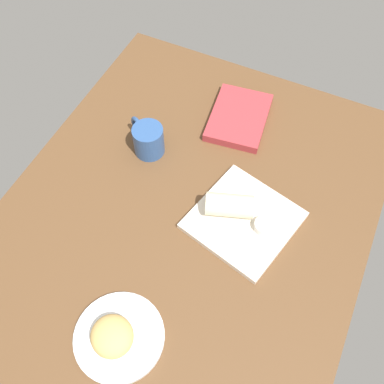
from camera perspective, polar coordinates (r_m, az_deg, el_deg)
The scene contains 8 objects.
dining_table at distance 114.28cm, azimuth -0.57°, elevation -2.67°, with size 110.00×90.00×4.00cm, color brown.
round_plate at distance 100.88cm, azimuth -9.39°, elevation -18.01°, with size 19.61×19.61×1.40cm, color white.
scone_pastry at distance 97.78cm, azimuth -10.22°, elevation -17.93°, with size 9.42×8.94×5.01cm, color tan.
square_plate at distance 110.72cm, azimuth 6.68°, elevation -3.65°, with size 23.50×23.50×1.60cm, color silver.
sauce_cup at distance 108.33cm, azimuth 9.28°, elevation -4.35°, with size 4.74×4.74×2.29cm.
breakfast_wrap at distance 108.20cm, azimuth 4.88°, elevation -1.73°, with size 5.80×5.80×11.69cm, color beige.
book_stack at distance 129.78cm, azimuth 6.09°, elevation 9.58°, with size 23.11×18.28×2.53cm.
coffee_mug at distance 120.34cm, azimuth -5.74°, elevation 6.82°, with size 9.17×12.04×8.68cm.
Camera 1 is at (50.49, 25.04, 101.41)cm, focal length 41.22 mm.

